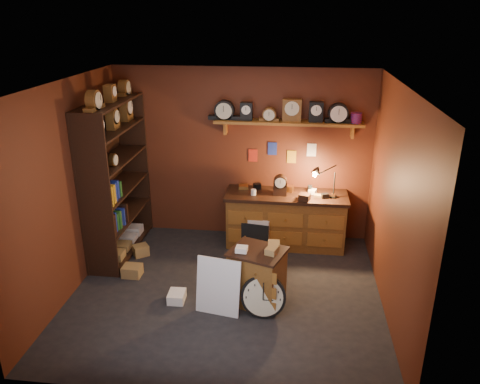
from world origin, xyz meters
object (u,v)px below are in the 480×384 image
shelving_unit (114,173)px  workbench (286,217)px  big_round_clock (263,297)px  low_cabinet (257,274)px

shelving_unit → workbench: 2.68m
big_round_clock → workbench: bearing=83.8°
low_cabinet → workbench: bearing=98.8°
shelving_unit → workbench: size_ratio=1.39×
workbench → big_round_clock: bearing=-96.2°
workbench → low_cabinet: bearing=-100.7°
workbench → big_round_clock: (-0.21, -1.91, -0.21)m
workbench → low_cabinet: (-0.31, -1.63, -0.07)m
big_round_clock → shelving_unit: bearing=148.6°
workbench → low_cabinet: workbench is taller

